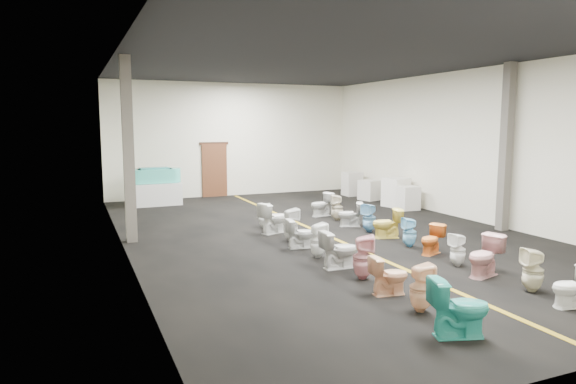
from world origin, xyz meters
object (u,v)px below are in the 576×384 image
Objects in this scene: toilet_right_3 at (485,256)px; toilet_right_8 at (369,218)px; display_table at (155,194)px; toilet_left_9 at (264,215)px; toilet_right_5 at (432,240)px; toilet_right_6 at (410,232)px; bathtub at (155,175)px; toilet_left_5 at (318,240)px; toilet_left_1 at (421,288)px; toilet_right_7 at (387,223)px; appliance_crate_a at (408,198)px; toilet_right_11 at (321,205)px; appliance_crate_d at (352,184)px; appliance_crate_b at (396,192)px; toilet_left_7 at (291,225)px; toilet_left_6 at (300,233)px; toilet_right_1 at (572,287)px; toilet_right_10 at (337,207)px; toilet_right_4 at (458,250)px; toilet_left_8 at (274,218)px; toilet_left_0 at (459,307)px; toilet_right_9 at (350,214)px; toilet_left_4 at (339,249)px; toilet_left_3 at (363,257)px; toilet_right_2 at (533,270)px; toilet_left_2 at (389,275)px; appliance_crate_c at (370,190)px.

toilet_right_3 reaches higher than toilet_right_8.
toilet_right_3 is (4.43, -11.30, 0.00)m from display_table.
toilet_left_9 is 4.86m from toilet_right_5.
toilet_right_3 reaches higher than display_table.
bathtub is at bearing -140.26° from toilet_right_6.
toilet_right_6 is at bearing -94.71° from toilet_left_5.
toilet_left_1 reaches higher than toilet_right_7.
toilet_right_5 is at bearing -121.13° from appliance_crate_a.
appliance_crate_d is at bearing 129.17° from toilet_right_11.
toilet_left_7 is (-5.50, -3.45, -0.10)m from appliance_crate_b.
toilet_right_8 reaches higher than toilet_left_6.
toilet_right_1 is at bearing -98.99° from toilet_left_1.
toilet_left_9 is 2.39m from toilet_right_10.
toilet_right_1 is 0.85× the size of toilet_right_8.
appliance_crate_d is 1.38× the size of toilet_right_4.
toilet_left_7 is at bearing -158.97° from toilet_right_5.
toilet_left_8 is (-0.06, 1.00, 0.00)m from toilet_left_7.
toilet_left_0 reaches higher than toilet_left_1.
appliance_crate_b reaches higher than toilet_left_7.
toilet_left_0 reaches higher than toilet_left_6.
toilet_right_7 is 1.08× the size of toilet_right_9.
toilet_right_5 is at bearing -67.06° from bathtub.
toilet_left_1 is at bearing -179.19° from toilet_left_4.
toilet_left_4 is 0.92m from toilet_left_5.
appliance_crate_b reaches higher than toilet_right_10.
toilet_right_3 is 3.54m from toilet_right_7.
toilet_right_5 is (0.14, 0.99, -0.01)m from toilet_right_4.
toilet_left_3 reaches higher than toilet_right_2.
toilet_right_7 is at bearing -62.11° from bathtub.
toilet_right_9 is at bearing -109.98° from toilet_left_8.
toilet_left_1 reaches higher than toilet_left_6.
toilet_left_3 reaches higher than toilet_left_2.
toilet_left_8 reaches higher than appliance_crate_c.
toilet_left_9 is at bearing -163.13° from appliance_crate_b.
bathtub reaches higher than toilet_left_1.
toilet_right_7 is at bearing -59.31° from display_table.
display_table is 2.58× the size of toilet_right_4.
toilet_right_7 is at bearing -20.07° from toilet_right_8.
bathtub is 2.67× the size of toilet_right_9.
display_table is at bearing -141.70° from toilet_right_2.
toilet_left_1 is (2.16, -12.34, -0.01)m from display_table.
bathtub is 2.53× the size of toilet_right_11.
bathtub is at bearing 26.28° from toilet_left_0.
toilet_right_10 reaches higher than toilet_right_1.
toilet_left_5 is (0.09, 4.52, -0.03)m from toilet_left_0.
appliance_crate_d is at bearing 146.98° from toilet_right_3.
toilet_left_4 is (-0.01, 1.76, 0.05)m from toilet_left_2.
appliance_crate_c is 0.97× the size of toilet_right_8.
toilet_right_2 is 1.79m from toilet_right_4.
toilet_left_3 is at bearing -56.16° from toilet_right_8.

